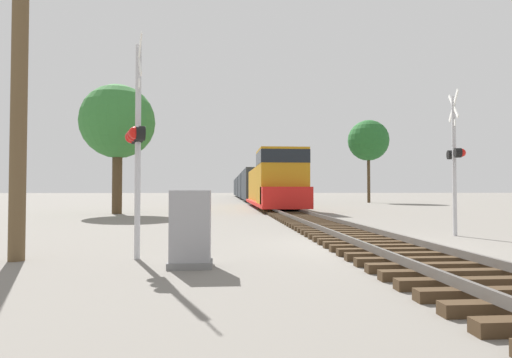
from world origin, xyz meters
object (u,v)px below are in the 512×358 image
crossing_signal_near (137,137)px  tree_mid_background (368,141)px  utility_pole (20,23)px  crossing_signal_far (455,156)px  tree_far_right (118,122)px  relay_cabinet (191,229)px  freight_train (249,187)px

crossing_signal_near → tree_mid_background: 41.02m
utility_pole → tree_mid_background: utility_pole is taller
crossing_signal_far → utility_pole: (-11.54, -3.56, 2.38)m
crossing_signal_far → tree_mid_background: tree_mid_background is taller
crossing_signal_far → tree_far_right: size_ratio=0.58×
crossing_signal_far → tree_far_right: bearing=60.8°
relay_cabinet → crossing_signal_near: bearing=141.9°
relay_cabinet → crossing_signal_far: bearing=29.6°
tree_far_right → crossing_signal_far: bearing=-43.0°
crossing_signal_near → utility_pole: (-2.38, -0.01, 2.35)m
tree_mid_background → crossing_signal_near: bearing=-116.9°
tree_far_right → tree_mid_background: size_ratio=0.83×
crossing_signal_near → freight_train: bearing=155.0°
crossing_signal_far → relay_cabinet: crossing_signal_far is taller
crossing_signal_far → tree_mid_background: (9.31, 32.78, 4.66)m
freight_train → crossing_signal_near: 54.45m
relay_cabinet → utility_pole: utility_pole is taller
crossing_signal_far → tree_mid_background: bearing=-2.0°
relay_cabinet → tree_far_right: tree_far_right is taller
crossing_signal_near → relay_cabinet: (1.22, -0.96, -1.85)m
freight_train → tree_mid_background: size_ratio=8.16×
tree_mid_background → freight_train: bearing=125.8°
relay_cabinet → tree_mid_background: size_ratio=0.15×
tree_far_right → tree_mid_background: bearing=40.5°
crossing_signal_near → tree_mid_background: tree_mid_background is taller
freight_train → relay_cabinet: bearing=-94.6°
freight_train → tree_far_right: (-10.35, -37.65, 3.62)m
crossing_signal_far → utility_pole: 12.31m
utility_pole → relay_cabinet: bearing=-14.7°
crossing_signal_far → tree_far_right: (-13.89, 12.95, 3.10)m
crossing_signal_far → relay_cabinet: bearing=133.4°
freight_train → utility_pole: (-8.00, -54.17, 2.90)m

